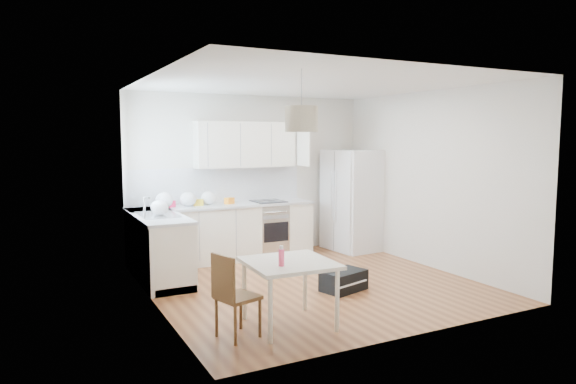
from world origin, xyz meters
The scene contains 29 objects.
floor centered at (0.00, 0.00, 0.00)m, with size 4.20×4.20×0.00m, color brown.
ceiling centered at (0.00, 0.00, 2.70)m, with size 4.20×4.20×0.00m, color white.
wall_back centered at (0.00, 2.10, 1.35)m, with size 4.20×4.20×0.00m, color beige.
wall_left centered at (-2.10, 0.00, 1.35)m, with size 4.20×4.20×0.00m, color beige.
wall_right centered at (2.10, 0.00, 1.35)m, with size 4.20×4.20×0.00m, color beige.
window_glassblock centered at (-2.09, 1.15, 1.75)m, with size 0.02×1.00×1.00m, color #BFE0F9.
cabinets_back centered at (-0.60, 1.80, 0.44)m, with size 3.00×0.60×0.88m, color white.
cabinets_left centered at (-1.80, 1.20, 0.44)m, with size 0.60×1.80×0.88m, color white.
counter_back centered at (-0.60, 1.80, 0.90)m, with size 3.02×0.64×0.04m, color silver.
counter_left centered at (-1.80, 1.20, 0.90)m, with size 0.64×1.82×0.04m, color silver.
backsplash_back centered at (-0.60, 2.09, 1.21)m, with size 3.00×0.01×0.58m, color white.
backsplash_left centered at (-2.09, 1.20, 1.21)m, with size 0.01×1.80×0.58m, color white.
upper_cabinets centered at (-0.15, 1.94, 1.88)m, with size 1.70×0.32×0.75m, color white.
range_oven centered at (0.20, 1.80, 0.44)m, with size 0.50×0.61×0.88m, color silver, non-canonical shape.
sink centered at (-1.80, 1.15, 0.92)m, with size 0.50×0.80×0.16m, color silver, non-canonical shape.
refrigerator centered at (1.73, 1.54, 0.89)m, with size 0.85×0.89×1.78m, color white, non-canonical shape.
dining_table centered at (-0.98, -1.27, 0.62)m, with size 0.92×0.92×0.69m.
dining_chair centered at (-1.59, -1.33, 0.43)m, with size 0.36×0.36×0.86m, color #4E3117, non-canonical shape.
drink_bottle centered at (-1.15, -1.41, 0.80)m, with size 0.06×0.06×0.21m, color #F5446C.
gym_bag centered at (0.22, -0.48, 0.13)m, with size 0.57×0.37×0.26m, color black.
pendant_lamp centered at (-0.81, -1.21, 2.18)m, with size 0.34×0.34×0.27m, color #B5A58B.
grocery_bag_a centered at (-1.55, 1.80, 1.04)m, with size 0.27×0.23×0.24m, color white.
grocery_bag_b centered at (-1.18, 1.80, 1.04)m, with size 0.26×0.22×0.23m, color white.
grocery_bag_c centered at (-0.83, 1.85, 1.03)m, with size 0.24×0.21×0.22m, color white.
grocery_bag_d centered at (-1.76, 1.36, 1.01)m, with size 0.19×0.16×0.17m, color white.
grocery_bag_e centered at (-1.79, 1.05, 1.03)m, with size 0.24×0.20×0.21m, color white.
snack_orange centered at (-0.49, 1.81, 0.97)m, with size 0.15×0.09×0.10m, color orange.
snack_yellow centered at (-1.01, 1.82, 0.97)m, with size 0.15×0.09×0.10m, color gold.
snack_red centered at (-1.45, 1.83, 0.97)m, with size 0.15×0.09×0.10m, color #DE1B48.
Camera 1 is at (-3.40, -5.96, 1.98)m, focal length 32.00 mm.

